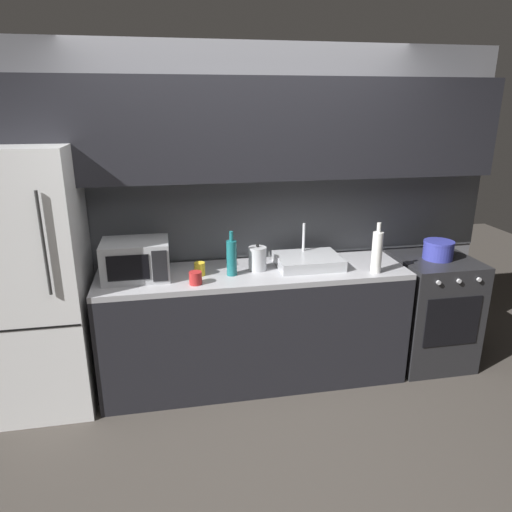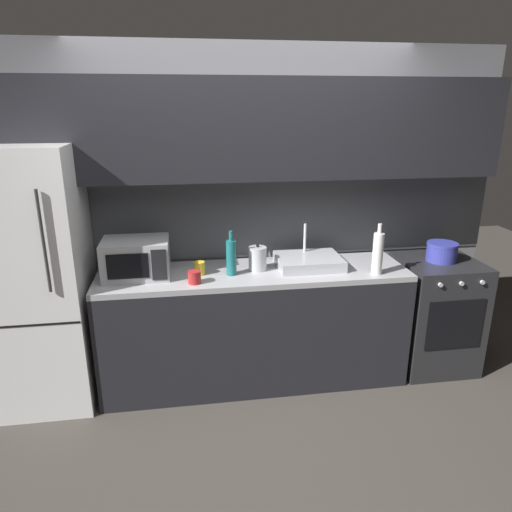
{
  "view_description": "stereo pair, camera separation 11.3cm",
  "coord_description": "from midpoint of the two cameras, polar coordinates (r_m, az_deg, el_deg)",
  "views": [
    {
      "loc": [
        -0.59,
        -2.29,
        2.08
      ],
      "look_at": [
        0.02,
        0.9,
        1.01
      ],
      "focal_mm": 32.88,
      "sensor_mm": 36.0,
      "label": 1
    },
    {
      "loc": [
        -0.48,
        -2.31,
        2.08
      ],
      "look_at": [
        0.02,
        0.9,
        1.01
      ],
      "focal_mm": 32.88,
      "sensor_mm": 36.0,
      "label": 2
    }
  ],
  "objects": [
    {
      "name": "ground_plane",
      "position": [
        3.15,
        1.94,
        -23.21
      ],
      "size": [
        10.0,
        10.0,
        0.0
      ],
      "primitive_type": "plane",
      "color": "#3D3833"
    },
    {
      "name": "back_wall",
      "position": [
        3.58,
        -2.07,
        9.63
      ],
      "size": [
        4.02,
        0.44,
        2.5
      ],
      "color": "slate",
      "rests_on": "ground"
    },
    {
      "name": "counter_run",
      "position": [
        3.63,
        -1.14,
        -8.5
      ],
      "size": [
        2.28,
        0.6,
        0.9
      ],
      "color": "black",
      "rests_on": "ground"
    },
    {
      "name": "refrigerator",
      "position": [
        3.54,
        -26.21,
        -2.95
      ],
      "size": [
        0.68,
        0.69,
        1.83
      ],
      "color": "white",
      "rests_on": "ground"
    },
    {
      "name": "oven_range",
      "position": [
        4.12,
        19.72,
        -6.28
      ],
      "size": [
        0.6,
        0.62,
        0.9
      ],
      "color": "#232326",
      "rests_on": "ground"
    },
    {
      "name": "microwave",
      "position": [
        3.4,
        -15.33,
        -0.42
      ],
      "size": [
        0.46,
        0.35,
        0.27
      ],
      "color": "#A8AAAF",
      "rests_on": "counter_run"
    },
    {
      "name": "sink_basin",
      "position": [
        3.56,
        5.45,
        -0.58
      ],
      "size": [
        0.48,
        0.38,
        0.3
      ],
      "color": "#ADAFB5",
      "rests_on": "counter_run"
    },
    {
      "name": "kettle",
      "position": [
        3.44,
        -0.74,
        -0.3
      ],
      "size": [
        0.17,
        0.13,
        0.2
      ],
      "color": "#B7BABF",
      "rests_on": "counter_run"
    },
    {
      "name": "wine_bottle_teal",
      "position": [
        3.33,
        -3.95,
        -0.16
      ],
      "size": [
        0.07,
        0.07,
        0.32
      ],
      "color": "#19666B",
      "rests_on": "counter_run"
    },
    {
      "name": "wine_bottle_white",
      "position": [
        3.47,
        13.6,
        0.5
      ],
      "size": [
        0.08,
        0.08,
        0.37
      ],
      "color": "silver",
      "rests_on": "counter_run"
    },
    {
      "name": "mug_yellow",
      "position": [
        3.38,
        -7.82,
        -1.57
      ],
      "size": [
        0.08,
        0.08,
        0.1
      ],
      "primitive_type": "cylinder",
      "color": "gold",
      "rests_on": "counter_run"
    },
    {
      "name": "mug_red",
      "position": [
        3.22,
        -8.37,
        -2.67
      ],
      "size": [
        0.09,
        0.09,
        0.09
      ],
      "primitive_type": "cylinder",
      "color": "#A82323",
      "rests_on": "counter_run"
    },
    {
      "name": "cooking_pot",
      "position": [
        3.94,
        20.53,
        0.69
      ],
      "size": [
        0.23,
        0.23,
        0.15
      ],
      "color": "#333899",
      "rests_on": "oven_range"
    }
  ]
}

